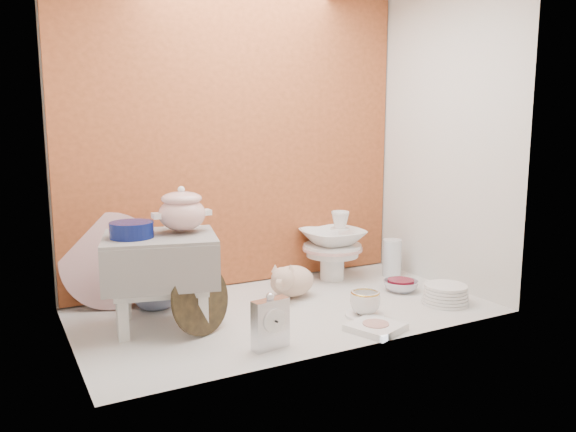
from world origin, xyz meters
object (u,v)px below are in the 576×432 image
at_px(step_stool, 161,281).
at_px(porcelain_tower, 332,246).
at_px(floral_platter, 110,261).
at_px(crystal_bowl, 401,286).
at_px(mantel_clock, 270,321).
at_px(blue_white_vase, 155,281).
at_px(dinner_plate_stack, 446,294).
at_px(soup_tureen, 182,209).
at_px(gold_rim_teacup, 365,303).
at_px(plush_pig, 292,281).

distance_m(step_stool, porcelain_tower, 1.03).
xyz_separation_m(floral_platter, crystal_bowl, (1.31, -0.43, -0.19)).
height_order(floral_platter, mantel_clock, floral_platter).
distance_m(blue_white_vase, porcelain_tower, 0.95).
xyz_separation_m(blue_white_vase, dinner_plate_stack, (1.19, -0.58, -0.08)).
height_order(step_stool, crystal_bowl, step_stool).
relative_size(soup_tureen, gold_rim_teacup, 1.80).
bearing_deg(mantel_clock, soup_tureen, 104.86).
bearing_deg(dinner_plate_stack, plush_pig, 144.42).
relative_size(plush_pig, gold_rim_teacup, 2.18).
relative_size(step_stool, soup_tureen, 1.89).
bearing_deg(floral_platter, plush_pig, -19.12).
bearing_deg(gold_rim_teacup, step_stool, 159.39).
height_order(soup_tureen, porcelain_tower, soup_tureen).
height_order(gold_rim_teacup, porcelain_tower, porcelain_tower).
height_order(soup_tureen, dinner_plate_stack, soup_tureen).
height_order(soup_tureen, crystal_bowl, soup_tureen).
height_order(plush_pig, crystal_bowl, plush_pig).
distance_m(step_stool, crystal_bowl, 1.19).
bearing_deg(floral_platter, crystal_bowl, -18.43).
distance_m(gold_rim_teacup, crystal_bowl, 0.44).
xyz_separation_m(step_stool, blue_white_vase, (0.04, 0.25, -0.07)).
distance_m(blue_white_vase, dinner_plate_stack, 1.33).
relative_size(dinner_plate_stack, porcelain_tower, 0.58).
bearing_deg(soup_tureen, dinner_plate_stack, -16.76).
xyz_separation_m(dinner_plate_stack, crystal_bowl, (-0.06, 0.25, -0.02)).
xyz_separation_m(soup_tureen, porcelain_tower, (0.89, 0.26, -0.29)).
bearing_deg(plush_pig, mantel_clock, -141.08).
bearing_deg(dinner_plate_stack, porcelain_tower, 111.61).
bearing_deg(plush_pig, dinner_plate_stack, -50.60).
bearing_deg(step_stool, gold_rim_teacup, -6.19).
distance_m(soup_tureen, dinner_plate_stack, 1.26).
height_order(soup_tureen, gold_rim_teacup, soup_tureen).
bearing_deg(crystal_bowl, gold_rim_teacup, -149.86).
distance_m(step_stool, blue_white_vase, 0.26).
bearing_deg(blue_white_vase, plush_pig, -15.34).
xyz_separation_m(soup_tureen, blue_white_vase, (-0.06, 0.24, -0.35)).
bearing_deg(dinner_plate_stack, soup_tureen, 163.24).
height_order(mantel_clock, crystal_bowl, mantel_clock).
bearing_deg(soup_tureen, crystal_bowl, -4.79).
distance_m(blue_white_vase, mantel_clock, 0.71).
distance_m(plush_pig, gold_rim_teacup, 0.41).
relative_size(soup_tureen, blue_white_vase, 0.94).
bearing_deg(porcelain_tower, plush_pig, -152.06).
distance_m(mantel_clock, dinner_plate_stack, 0.95).
xyz_separation_m(plush_pig, dinner_plate_stack, (0.58, -0.41, -0.04)).
bearing_deg(crystal_bowl, mantel_clock, -159.28).
xyz_separation_m(dinner_plate_stack, porcelain_tower, (-0.24, 0.60, 0.14)).
bearing_deg(mantel_clock, step_stool, 115.53).
bearing_deg(mantel_clock, gold_rim_teacup, 4.04).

